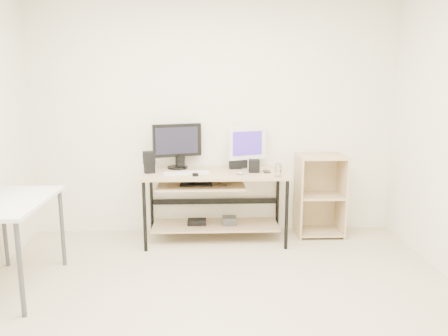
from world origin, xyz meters
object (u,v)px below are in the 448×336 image
desk (213,191)px  white_imac (247,144)px  black_monitor (177,143)px  shelf_unit (319,194)px  audio_controller (182,163)px  side_table (8,210)px

desk → white_imac: 0.63m
white_imac → black_monitor: bearing=159.1°
shelf_unit → audio_controller: size_ratio=5.98×
black_monitor → audio_controller: 0.22m
desk → side_table: same height
side_table → black_monitor: 1.83m
side_table → black_monitor: bearing=44.8°
side_table → white_imac: size_ratio=2.18×
desk → side_table: (-1.65, -1.06, 0.13)m
shelf_unit → audio_controller: bearing=-179.4°
side_table → black_monitor: (1.27, 1.26, 0.36)m
black_monitor → audio_controller: black_monitor is taller
white_imac → audio_controller: (-0.71, -0.04, -0.19)m
side_table → audio_controller: 1.79m
side_table → white_imac: (2.03, 1.25, 0.34)m
desk → side_table: bearing=-147.3°
white_imac → audio_controller: bearing=163.7°
desk → audio_controller: (-0.33, 0.14, 0.29)m
shelf_unit → white_imac: white_imac is taller
audio_controller → desk: bearing=-18.8°
shelf_unit → black_monitor: (-1.56, 0.04, 0.58)m
desk → audio_controller: 0.46m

